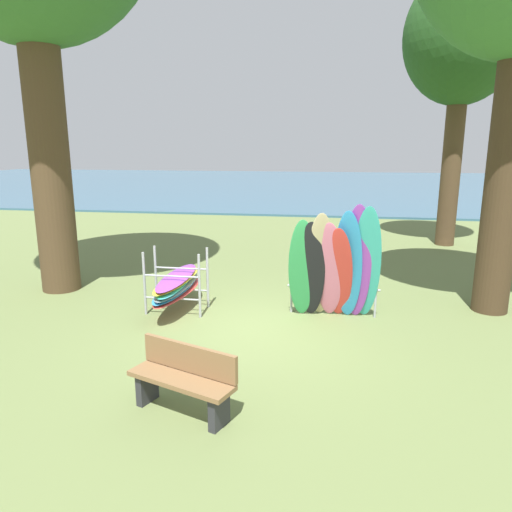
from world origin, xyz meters
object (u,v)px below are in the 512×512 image
board_storage_rack (177,284)px  park_bench (184,378)px  leaning_board_pile (335,268)px  tree_mid_behind (463,41)px

board_storage_rack → park_bench: (1.27, -3.54, -0.10)m
park_bench → leaning_board_pile: bearing=62.8°
tree_mid_behind → leaning_board_pile: size_ratio=3.78×
park_bench → board_storage_rack: bearing=109.7°
board_storage_rack → park_bench: 3.76m
park_bench → tree_mid_behind: bearing=64.0°
leaning_board_pile → park_bench: bearing=-117.2°
leaning_board_pile → board_storage_rack: (-3.09, 0.01, -0.47)m
tree_mid_behind → leaning_board_pile: bearing=-115.4°
leaning_board_pile → park_bench: leaning_board_pile is taller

